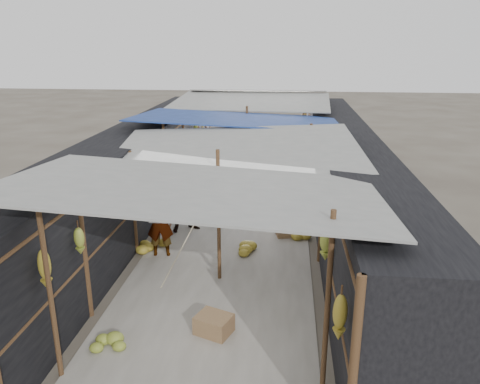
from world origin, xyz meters
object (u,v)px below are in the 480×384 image
(shopper_blue, at_px, (189,196))
(black_basin, at_px, (298,181))
(crate_near, at_px, (214,325))
(vendor_elderly, at_px, (160,222))
(vendor_seated, at_px, (300,167))

(shopper_blue, bearing_deg, black_basin, 28.06)
(crate_near, height_order, shopper_blue, shopper_blue)
(black_basin, height_order, vendor_elderly, vendor_elderly)
(crate_near, relative_size, shopper_blue, 0.30)
(vendor_elderly, height_order, shopper_blue, shopper_blue)
(crate_near, distance_m, black_basin, 8.67)
(vendor_elderly, xyz_separation_m, shopper_blue, (0.33, 1.47, 0.12))
(black_basin, relative_size, shopper_blue, 0.30)
(black_basin, distance_m, vendor_seated, 0.51)
(shopper_blue, xyz_separation_m, vendor_seated, (2.78, 4.70, -0.45))
(crate_near, xyz_separation_m, shopper_blue, (-1.25, 4.19, 0.73))
(vendor_seated, bearing_deg, black_basin, -44.29)
(shopper_blue, relative_size, vendor_seated, 2.00)
(vendor_elderly, relative_size, vendor_seated, 1.72)
(vendor_seated, bearing_deg, crate_near, -42.60)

